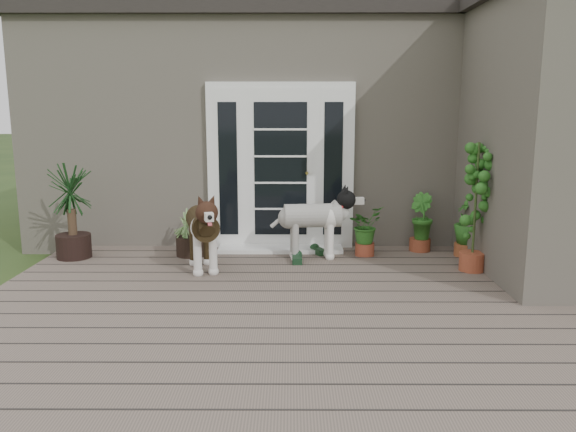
{
  "coord_description": "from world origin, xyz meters",
  "views": [
    {
      "loc": [
        -0.07,
        -4.75,
        1.93
      ],
      "look_at": [
        -0.1,
        1.75,
        0.7
      ],
      "focal_mm": 35.32,
      "sensor_mm": 36.0,
      "label": 1
    }
  ],
  "objects": [
    {
      "name": "house_wing",
      "position": [
        2.9,
        1.5,
        1.55
      ],
      "size": [
        1.6,
        2.4,
        3.1
      ],
      "primitive_type": "cube",
      "color": "#665E54",
      "rests_on": "ground"
    },
    {
      "name": "brindle_dog",
      "position": [
        -1.07,
        1.5,
        0.52
      ],
      "size": [
        0.66,
        1.03,
        0.8
      ],
      "primitive_type": null,
      "rotation": [
        0.0,
        0.0,
        3.42
      ],
      "color": "#352713",
      "rests_on": "deck"
    },
    {
      "name": "clog_left",
      "position": [
        0.28,
        2.24,
        0.17
      ],
      "size": [
        0.26,
        0.34,
        0.09
      ],
      "primitive_type": null,
      "rotation": [
        0.0,
        0.0,
        0.44
      ],
      "color": "#163719",
      "rests_on": "deck"
    },
    {
      "name": "yucca",
      "position": [
        -2.75,
        2.03,
        0.7
      ],
      "size": [
        0.87,
        0.87,
        1.15
      ],
      "primitive_type": null,
      "rotation": [
        0.0,
        0.0,
        -0.1
      ],
      "color": "black",
      "rests_on": "deck"
    },
    {
      "name": "deck",
      "position": [
        0.0,
        0.4,
        0.06
      ],
      "size": [
        6.2,
        4.6,
        0.12
      ],
      "primitive_type": "cube",
      "color": "#6B5B4C",
      "rests_on": "ground"
    },
    {
      "name": "door_unit",
      "position": [
        -0.2,
        2.6,
        1.19
      ],
      "size": [
        1.9,
        0.14,
        2.15
      ],
      "primitive_type": "cube",
      "color": "white",
      "rests_on": "deck"
    },
    {
      "name": "clog_right",
      "position": [
        0.01,
        1.84,
        0.17
      ],
      "size": [
        0.17,
        0.35,
        0.1
      ],
      "primitive_type": null,
      "rotation": [
        0.0,
        0.0,
        0.02
      ],
      "color": "black",
      "rests_on": "deck"
    },
    {
      "name": "sapling",
      "position": [
        1.99,
        1.48,
        0.87
      ],
      "size": [
        0.55,
        0.55,
        1.51
      ],
      "primitive_type": null,
      "rotation": [
        0.0,
        0.0,
        -0.29
      ],
      "color": "#265C1A",
      "rests_on": "deck"
    },
    {
      "name": "door_step",
      "position": [
        -0.2,
        2.4,
        0.14
      ],
      "size": [
        1.6,
        0.4,
        0.05
      ],
      "primitive_type": "cube",
      "color": "white",
      "rests_on": "deck"
    },
    {
      "name": "herb_c",
      "position": [
        2.13,
        2.14,
        0.43
      ],
      "size": [
        0.43,
        0.43,
        0.61
      ],
      "primitive_type": "imported",
      "rotation": [
        0.0,
        0.0,
        4.63
      ],
      "color": "#285518",
      "rests_on": "deck"
    },
    {
      "name": "roof_main",
      "position": [
        0.0,
        4.65,
        3.2
      ],
      "size": [
        7.6,
        4.2,
        0.2
      ],
      "primitive_type": "cube",
      "color": "#2D2826",
      "rests_on": "house_main"
    },
    {
      "name": "spider_plant",
      "position": [
        -1.32,
        2.15,
        0.45
      ],
      "size": [
        0.63,
        0.63,
        0.66
      ],
      "primitive_type": null,
      "rotation": [
        0.0,
        0.0,
        0.03
      ],
      "color": "#8FA063",
      "rests_on": "deck"
    },
    {
      "name": "herb_a",
      "position": [
        0.86,
        2.16,
        0.39
      ],
      "size": [
        0.6,
        0.6,
        0.54
      ],
      "primitive_type": "imported",
      "rotation": [
        0.0,
        0.0,
        0.78
      ],
      "color": "#1C631E",
      "rests_on": "deck"
    },
    {
      "name": "herb_b",
      "position": [
        1.61,
        2.4,
        0.39
      ],
      "size": [
        0.47,
        0.47,
        0.54
      ],
      "primitive_type": "imported",
      "rotation": [
        0.0,
        0.0,
        1.97
      ],
      "color": "#18551B",
      "rests_on": "deck"
    },
    {
      "name": "house_main",
      "position": [
        0.0,
        4.65,
        1.55
      ],
      "size": [
        7.4,
        4.0,
        3.1
      ],
      "primitive_type": "cube",
      "color": "#665E54",
      "rests_on": "ground"
    },
    {
      "name": "white_dog",
      "position": [
        0.2,
        2.02,
        0.51
      ],
      "size": [
        0.97,
        0.5,
        0.78
      ],
      "primitive_type": null,
      "rotation": [
        0.0,
        0.0,
        -1.46
      ],
      "color": "silver",
      "rests_on": "deck"
    }
  ]
}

